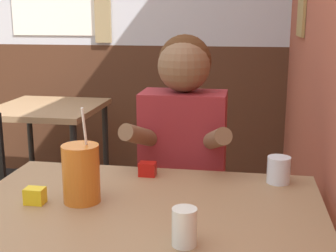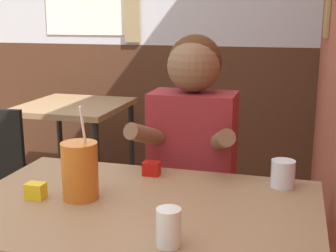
% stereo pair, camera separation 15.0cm
% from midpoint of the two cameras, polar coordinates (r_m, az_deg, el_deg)
% --- Properties ---
extents(brick_wall_right, '(0.08, 4.40, 2.70)m').
position_cam_midpoint_polar(brick_wall_right, '(2.23, 16.42, 13.63)').
color(brick_wall_right, '#9E4C38').
rests_on(brick_wall_right, ground_plane).
extents(back_wall, '(5.22, 0.09, 2.70)m').
position_cam_midpoint_polar(back_wall, '(3.56, -5.35, 13.91)').
color(back_wall, silver).
rests_on(back_wall, ground_plane).
extents(main_table, '(1.09, 0.73, 0.75)m').
position_cam_midpoint_polar(main_table, '(1.48, -5.90, -12.21)').
color(main_table, '#93704C').
rests_on(main_table, ground_plane).
extents(background_table, '(0.65, 0.69, 0.75)m').
position_cam_midpoint_polar(background_table, '(3.13, -15.72, 0.54)').
color(background_table, '#93704C').
rests_on(background_table, ground_plane).
extents(person_seated, '(0.42, 0.41, 1.25)m').
position_cam_midpoint_polar(person_seated, '(1.95, -0.37, -6.37)').
color(person_seated, maroon).
rests_on(person_seated, ground_plane).
extents(cocktail_pitcher, '(0.11, 0.11, 0.30)m').
position_cam_midpoint_polar(cocktail_pitcher, '(1.48, -13.44, -5.70)').
color(cocktail_pitcher, '#C6661E').
rests_on(cocktail_pitcher, main_table).
extents(glass_near_pitcher, '(0.08, 0.08, 0.09)m').
position_cam_midpoint_polar(glass_near_pitcher, '(1.64, 10.81, -5.32)').
color(glass_near_pitcher, silver).
rests_on(glass_near_pitcher, main_table).
extents(glass_center, '(0.06, 0.06, 0.10)m').
position_cam_midpoint_polar(glass_center, '(1.19, -1.66, -12.27)').
color(glass_center, silver).
rests_on(glass_center, main_table).
extents(condiment_ketchup, '(0.06, 0.04, 0.05)m').
position_cam_midpoint_polar(condiment_ketchup, '(1.69, -5.07, -5.30)').
color(condiment_ketchup, '#B7140F').
rests_on(condiment_ketchup, main_table).
extents(condiment_mustard, '(0.06, 0.04, 0.05)m').
position_cam_midpoint_polar(condiment_mustard, '(1.53, -18.69, -8.12)').
color(condiment_mustard, yellow).
rests_on(condiment_mustard, main_table).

